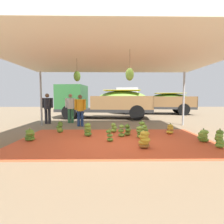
% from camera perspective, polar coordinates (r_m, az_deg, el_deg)
% --- Properties ---
extents(ground_plane, '(40.00, 40.00, 0.00)m').
position_cam_1_polar(ground_plane, '(9.03, 0.30, -4.71)').
color(ground_plane, '#7F6B51').
extents(tarp_orange, '(6.67, 4.03, 0.01)m').
position_cam_1_polar(tarp_orange, '(6.09, 0.86, -9.26)').
color(tarp_orange, '#D1512D').
rests_on(tarp_orange, ground).
extents(tent_canopy, '(8.00, 7.00, 2.91)m').
position_cam_1_polar(tent_canopy, '(5.97, 0.87, 17.74)').
color(tent_canopy, '#9EA0A5').
rests_on(tent_canopy, ground).
extents(banana_bunch_0, '(0.46, 0.46, 0.55)m').
position_cam_1_polar(banana_bunch_0, '(5.17, 10.60, -9.10)').
color(banana_bunch_0, '#996628').
rests_on(banana_bunch_0, tarp_orange).
extents(banana_bunch_1, '(0.30, 0.27, 0.45)m').
position_cam_1_polar(banana_bunch_1, '(5.86, -0.81, -7.93)').
color(banana_bunch_1, '#60932D').
rests_on(banana_bunch_1, tarp_orange).
extents(banana_bunch_2, '(0.36, 0.33, 0.50)m').
position_cam_1_polar(banana_bunch_2, '(7.64, -16.87, -4.90)').
color(banana_bunch_2, '#60932D').
rests_on(banana_bunch_2, tarp_orange).
extents(banana_bunch_3, '(0.30, 0.28, 0.49)m').
position_cam_1_polar(banana_bunch_3, '(6.78, 10.72, -6.08)').
color(banana_bunch_3, '#518428').
rests_on(banana_bunch_3, tarp_orange).
extents(banana_bunch_4, '(0.33, 0.33, 0.50)m').
position_cam_1_polar(banana_bunch_4, '(6.54, 3.11, -6.38)').
color(banana_bunch_4, '#6B9E38').
rests_on(banana_bunch_4, tarp_orange).
extents(banana_bunch_5, '(0.35, 0.38, 0.48)m').
position_cam_1_polar(banana_bunch_5, '(6.79, 5.18, -6.06)').
color(banana_bunch_5, '#75A83D').
rests_on(banana_bunch_5, tarp_orange).
extents(banana_bunch_6, '(0.38, 0.39, 0.54)m').
position_cam_1_polar(banana_bunch_6, '(6.68, -8.01, -5.93)').
color(banana_bunch_6, '#518428').
rests_on(banana_bunch_6, tarp_orange).
extents(banana_bunch_7, '(0.40, 0.40, 0.43)m').
position_cam_1_polar(banana_bunch_7, '(7.47, 18.68, -5.42)').
color(banana_bunch_7, gold).
rests_on(banana_bunch_7, tarp_orange).
extents(banana_bunch_8, '(0.40, 0.40, 0.53)m').
position_cam_1_polar(banana_bunch_8, '(7.31, 9.87, -5.16)').
color(banana_bunch_8, '#477523').
rests_on(banana_bunch_8, tarp_orange).
extents(banana_bunch_9, '(0.46, 0.45, 0.46)m').
position_cam_1_polar(banana_bunch_9, '(6.52, 27.89, -7.07)').
color(banana_bunch_9, '#60932D').
rests_on(banana_bunch_9, tarp_orange).
extents(banana_bunch_10, '(0.37, 0.36, 0.43)m').
position_cam_1_polar(banana_bunch_10, '(7.40, 0.63, -5.28)').
color(banana_bunch_10, '#75A83D').
rests_on(banana_bunch_10, tarp_orange).
extents(banana_bunch_11, '(0.35, 0.35, 0.57)m').
position_cam_1_polar(banana_bunch_11, '(6.02, 32.00, -7.69)').
color(banana_bunch_11, '#60932D').
rests_on(banana_bunch_11, tarp_orange).
extents(banana_bunch_12, '(0.45, 0.44, 0.44)m').
position_cam_1_polar(banana_bunch_12, '(6.60, -25.51, -6.97)').
color(banana_bunch_12, '#518428').
rests_on(banana_bunch_12, tarp_orange).
extents(banana_bunch_13, '(0.47, 0.46, 0.48)m').
position_cam_1_polar(banana_bunch_13, '(6.42, 9.47, -6.71)').
color(banana_bunch_13, '#75A83D').
rests_on(banana_bunch_13, tarp_orange).
extents(cargo_truck_main, '(6.95, 3.07, 2.40)m').
position_cam_1_polar(cargo_truck_main, '(12.57, -3.18, 3.66)').
color(cargo_truck_main, '#2D2D2D').
rests_on(cargo_truck_main, ground).
extents(cargo_truck_far, '(7.11, 3.25, 2.40)m').
position_cam_1_polar(cargo_truck_far, '(16.37, 13.06, 3.68)').
color(cargo_truck_far, '#2D2D2D').
rests_on(cargo_truck_far, ground).
extents(worker_0, '(0.63, 0.39, 1.72)m').
position_cam_1_polar(worker_0, '(10.45, -20.55, 1.81)').
color(worker_0, '#26262D').
rests_on(worker_0, ground).
extents(worker_1, '(0.60, 0.37, 1.64)m').
position_cam_1_polar(worker_1, '(9.06, -10.46, 1.33)').
color(worker_1, navy).
rests_on(worker_1, ground).
extents(worker_2, '(0.63, 0.38, 1.71)m').
position_cam_1_polar(worker_2, '(10.43, -13.53, 1.93)').
color(worker_2, '#337A4C').
rests_on(worker_2, ground).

